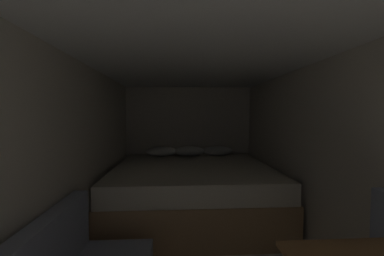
# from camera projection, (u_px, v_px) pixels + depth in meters

# --- Properties ---
(wall_back) EXTENTS (2.40, 0.05, 1.95)m
(wall_back) POSITION_uv_depth(u_px,v_px,m) (189.00, 140.00, 4.60)
(wall_back) COLOR beige
(wall_back) RESTS_ON ground
(wall_left) EXTENTS (0.05, 4.84, 1.95)m
(wall_left) POSITION_uv_depth(u_px,v_px,m) (65.00, 169.00, 2.09)
(wall_left) COLOR beige
(wall_left) RESTS_ON ground
(wall_right) EXTENTS (0.05, 4.84, 1.95)m
(wall_right) POSITION_uv_depth(u_px,v_px,m) (330.00, 165.00, 2.24)
(wall_right) COLOR beige
(wall_right) RESTS_ON ground
(ceiling_slab) EXTENTS (2.40, 4.84, 0.05)m
(ceiling_slab) POSITION_uv_depth(u_px,v_px,m) (202.00, 52.00, 2.11)
(ceiling_slab) COLOR white
(ceiling_slab) RESTS_ON wall_left
(bed) EXTENTS (2.18, 2.09, 0.89)m
(bed) POSITION_uv_depth(u_px,v_px,m) (192.00, 189.00, 3.54)
(bed) COLOR tan
(bed) RESTS_ON ground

